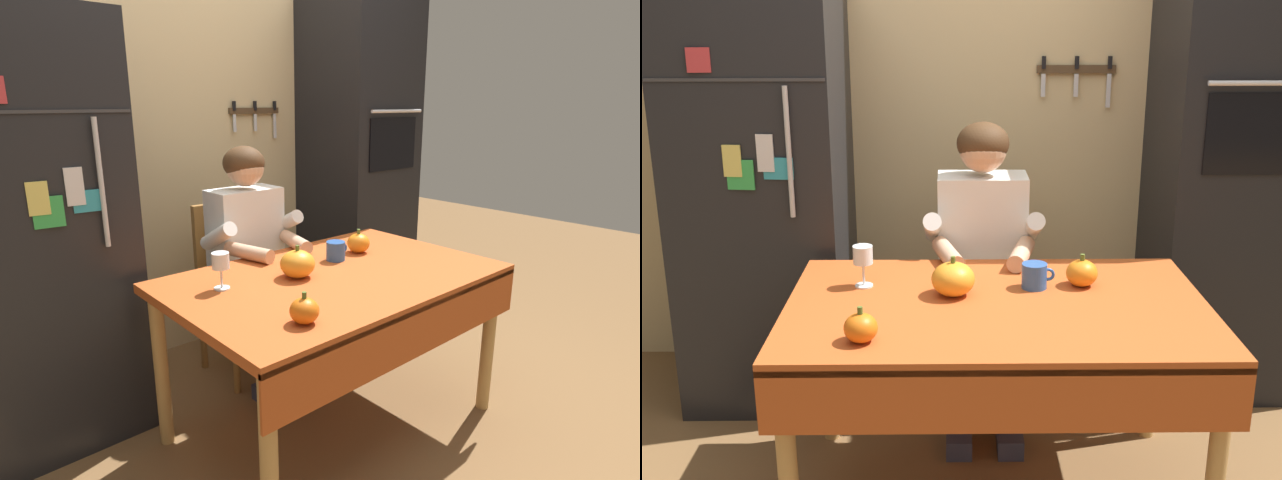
# 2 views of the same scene
# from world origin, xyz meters

# --- Properties ---
(ground_plane) EXTENTS (10.00, 10.00, 0.00)m
(ground_plane) POSITION_xyz_m (0.00, 0.00, 0.00)
(ground_plane) COLOR brown
(ground_plane) RESTS_ON ground
(back_wall_assembly) EXTENTS (3.70, 0.13, 2.60)m
(back_wall_assembly) POSITION_xyz_m (0.05, 1.35, 1.30)
(back_wall_assembly) COLOR #D1B784
(back_wall_assembly) RESTS_ON ground
(refrigerator) EXTENTS (0.68, 0.71, 1.80)m
(refrigerator) POSITION_xyz_m (-0.95, 0.96, 0.90)
(refrigerator) COLOR black
(refrigerator) RESTS_ON ground
(wall_oven) EXTENTS (0.60, 0.64, 2.10)m
(wall_oven) POSITION_xyz_m (1.05, 1.00, 1.05)
(wall_oven) COLOR black
(wall_oven) RESTS_ON ground
(dining_table) EXTENTS (1.40, 0.90, 0.74)m
(dining_table) POSITION_xyz_m (0.00, 0.08, 0.66)
(dining_table) COLOR tan
(dining_table) RESTS_ON ground
(chair_behind_person) EXTENTS (0.40, 0.40, 0.93)m
(chair_behind_person) POSITION_xyz_m (-0.02, 0.87, 0.51)
(chair_behind_person) COLOR #9E6B33
(chair_behind_person) RESTS_ON ground
(seated_person) EXTENTS (0.47, 0.55, 1.25)m
(seated_person) POSITION_xyz_m (-0.02, 0.68, 0.74)
(seated_person) COLOR #38384C
(seated_person) RESTS_ON ground
(coffee_mug) EXTENTS (0.12, 0.09, 0.09)m
(coffee_mug) POSITION_xyz_m (0.14, 0.24, 0.78)
(coffee_mug) COLOR #2D569E
(coffee_mug) RESTS_ON dining_table
(wine_glass) EXTENTS (0.07, 0.07, 0.15)m
(wine_glass) POSITION_xyz_m (-0.46, 0.26, 0.85)
(wine_glass) COLOR white
(wine_glass) RESTS_ON dining_table
(pumpkin_large) EXTENTS (0.10, 0.10, 0.11)m
(pumpkin_large) POSITION_xyz_m (-0.42, -0.20, 0.78)
(pumpkin_large) COLOR orange
(pumpkin_large) RESTS_ON dining_table
(pumpkin_medium) EXTENTS (0.11, 0.11, 0.12)m
(pumpkin_medium) POSITION_xyz_m (0.30, 0.26, 0.79)
(pumpkin_medium) COLOR orange
(pumpkin_medium) RESTS_ON dining_table
(pumpkin_small) EXTENTS (0.15, 0.15, 0.14)m
(pumpkin_small) POSITION_xyz_m (-0.15, 0.17, 0.80)
(pumpkin_small) COLOR orange
(pumpkin_small) RESTS_ON dining_table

